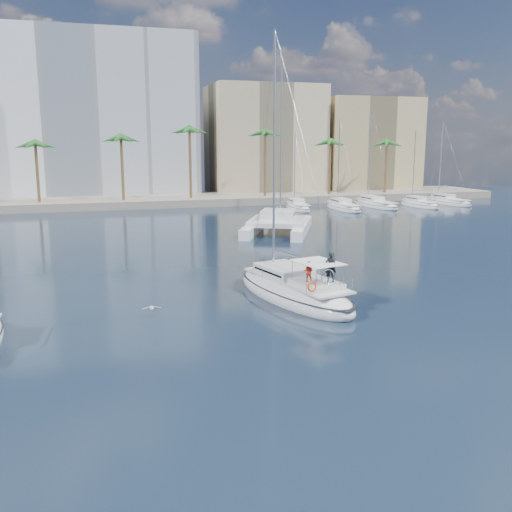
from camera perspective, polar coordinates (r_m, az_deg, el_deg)
name	(u,v)px	position (r m, az deg, el deg)	size (l,w,h in m)	color
ground	(266,306)	(35.70, 1.05, -5.00)	(160.00, 160.00, 0.00)	black
quay	(152,200)	(94.66, -10.34, 5.49)	(120.00, 14.00, 1.20)	gray
building_modern	(71,118)	(105.68, -18.02, 13.00)	(42.00, 16.00, 28.00)	white
building_beige	(264,142)	(107.62, 0.85, 11.38)	(20.00, 14.00, 20.00)	#C4B68D
building_tan_right	(367,147)	(113.47, 11.01, 10.67)	(18.00, 12.00, 18.00)	tan
palm_centre	(153,140)	(90.21, -10.27, 11.37)	(3.60, 3.60, 12.30)	brown
palm_right	(355,140)	(100.03, 9.86, 11.37)	(3.60, 3.60, 12.30)	brown
main_sloop	(294,291)	(37.21, 3.77, -3.47)	(6.41, 12.60, 17.89)	white
catamaran	(278,222)	(64.12, 2.22, 3.42)	(11.71, 14.71, 19.05)	white
seagull	(152,308)	(33.85, -10.39, -5.12)	(1.12, 0.48, 0.21)	silver
moored_yacht_a	(298,210)	(85.83, 4.20, 4.64)	(2.72, 9.35, 11.90)	white
moored_yacht_b	(343,210)	(86.55, 8.72, 4.60)	(3.14, 10.78, 13.72)	white
moored_yacht_c	(376,207)	(91.26, 11.88, 4.83)	(3.55, 12.21, 15.54)	white
moored_yacht_d	(419,207)	(92.85, 16.01, 4.75)	(2.72, 9.35, 11.90)	white
moored_yacht_e	(447,204)	(98.12, 18.59, 4.93)	(3.14, 10.78, 13.72)	white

